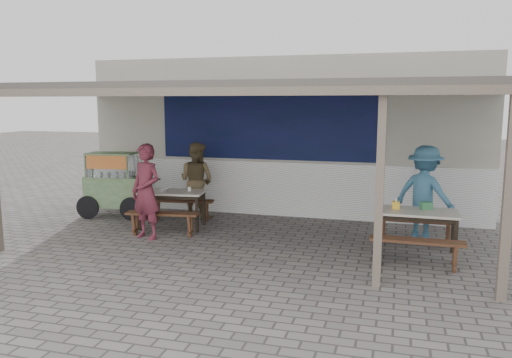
{
  "coord_description": "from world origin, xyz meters",
  "views": [
    {
      "loc": [
        2.57,
        -7.68,
        2.49
      ],
      "look_at": [
        0.11,
        0.9,
        1.13
      ],
      "focal_mm": 35.0,
      "sensor_mm": 36.0,
      "label": 1
    }
  ],
  "objects_px": {
    "bench_left_street": "(162,218)",
    "tissue_box": "(396,205)",
    "vendor_cart": "(114,182)",
    "patron_street_side": "(146,192)",
    "bench_left_wall": "(181,205)",
    "table_right": "(417,216)",
    "bench_right_street": "(417,247)",
    "donation_box": "(426,206)",
    "condiment_jar": "(189,189)",
    "table_left": "(172,195)",
    "condiment_bowl": "(163,190)",
    "patron_right_table": "(425,194)",
    "bench_right_wall": "(415,226)",
    "patron_wall_side": "(197,181)"
  },
  "relations": [
    {
      "from": "donation_box",
      "to": "patron_street_side",
      "type": "bearing_deg",
      "value": -174.92
    },
    {
      "from": "bench_left_wall",
      "to": "patron_street_side",
      "type": "distance_m",
      "value": 1.57
    },
    {
      "from": "vendor_cart",
      "to": "patron_street_side",
      "type": "distance_m",
      "value": 2.12
    },
    {
      "from": "bench_left_street",
      "to": "condiment_bowl",
      "type": "bearing_deg",
      "value": 105.51
    },
    {
      "from": "patron_street_side",
      "to": "bench_right_street",
      "type": "bearing_deg",
      "value": 12.37
    },
    {
      "from": "vendor_cart",
      "to": "tissue_box",
      "type": "relative_size",
      "value": 14.55
    },
    {
      "from": "bench_left_wall",
      "to": "vendor_cart",
      "type": "bearing_deg",
      "value": 173.42
    },
    {
      "from": "bench_left_wall",
      "to": "patron_right_table",
      "type": "bearing_deg",
      "value": -11.12
    },
    {
      "from": "bench_right_street",
      "to": "donation_box",
      "type": "height_order",
      "value": "donation_box"
    },
    {
      "from": "bench_right_wall",
      "to": "condiment_bowl",
      "type": "bearing_deg",
      "value": -177.12
    },
    {
      "from": "table_right",
      "to": "bench_left_wall",
      "type": "bearing_deg",
      "value": 166.62
    },
    {
      "from": "patron_wall_side",
      "to": "condiment_bowl",
      "type": "relative_size",
      "value": 9.27
    },
    {
      "from": "condiment_jar",
      "to": "patron_wall_side",
      "type": "bearing_deg",
      "value": 102.93
    },
    {
      "from": "bench_left_street",
      "to": "tissue_box",
      "type": "relative_size",
      "value": 11.79
    },
    {
      "from": "bench_left_street",
      "to": "condiment_jar",
      "type": "xyz_separation_m",
      "value": [
        0.24,
        0.74,
        0.46
      ]
    },
    {
      "from": "patron_wall_side",
      "to": "condiment_jar",
      "type": "distance_m",
      "value": 0.83
    },
    {
      "from": "bench_left_wall",
      "to": "bench_right_wall",
      "type": "distance_m",
      "value": 4.78
    },
    {
      "from": "table_left",
      "to": "bench_left_street",
      "type": "distance_m",
      "value": 0.71
    },
    {
      "from": "tissue_box",
      "to": "condiment_jar",
      "type": "distance_m",
      "value": 4.04
    },
    {
      "from": "table_left",
      "to": "vendor_cart",
      "type": "relative_size",
      "value": 0.79
    },
    {
      "from": "table_right",
      "to": "bench_right_wall",
      "type": "bearing_deg",
      "value": 90.0
    },
    {
      "from": "bench_left_street",
      "to": "patron_street_side",
      "type": "bearing_deg",
      "value": -138.67
    },
    {
      "from": "vendor_cart",
      "to": "condiment_jar",
      "type": "height_order",
      "value": "vendor_cart"
    },
    {
      "from": "patron_right_table",
      "to": "condiment_bowl",
      "type": "height_order",
      "value": "patron_right_table"
    },
    {
      "from": "patron_street_side",
      "to": "patron_wall_side",
      "type": "relative_size",
      "value": 1.06
    },
    {
      "from": "condiment_jar",
      "to": "bench_right_street",
      "type": "bearing_deg",
      "value": -17.93
    },
    {
      "from": "patron_wall_side",
      "to": "table_right",
      "type": "bearing_deg",
      "value": 173.31
    },
    {
      "from": "bench_left_street",
      "to": "bench_right_wall",
      "type": "xyz_separation_m",
      "value": [
        4.58,
        0.74,
        0.0
      ]
    },
    {
      "from": "patron_wall_side",
      "to": "bench_left_street",
      "type": "bearing_deg",
      "value": 99.91
    },
    {
      "from": "vendor_cart",
      "to": "patron_right_table",
      "type": "relative_size",
      "value": 0.99
    },
    {
      "from": "bench_left_wall",
      "to": "bench_right_wall",
      "type": "xyz_separation_m",
      "value": [
        4.76,
        -0.51,
        0.0
      ]
    },
    {
      "from": "vendor_cart",
      "to": "patron_street_side",
      "type": "height_order",
      "value": "patron_street_side"
    },
    {
      "from": "table_left",
      "to": "tissue_box",
      "type": "bearing_deg",
      "value": -14.65
    },
    {
      "from": "bench_left_wall",
      "to": "table_right",
      "type": "height_order",
      "value": "table_right"
    },
    {
      "from": "patron_right_table",
      "to": "condiment_bowl",
      "type": "xyz_separation_m",
      "value": [
        -4.97,
        -0.42,
        -0.1
      ]
    },
    {
      "from": "tissue_box",
      "to": "donation_box",
      "type": "height_order",
      "value": "donation_box"
    },
    {
      "from": "bench_right_wall",
      "to": "condiment_bowl",
      "type": "xyz_separation_m",
      "value": [
        -4.83,
        -0.17,
        0.44
      ]
    },
    {
      "from": "condiment_jar",
      "to": "condiment_bowl",
      "type": "bearing_deg",
      "value": -160.07
    },
    {
      "from": "bench_right_wall",
      "to": "table_right",
      "type": "bearing_deg",
      "value": -90.0
    },
    {
      "from": "bench_left_street",
      "to": "donation_box",
      "type": "height_order",
      "value": "donation_box"
    },
    {
      "from": "bench_left_wall",
      "to": "table_right",
      "type": "bearing_deg",
      "value": -22.3
    },
    {
      "from": "bench_left_street",
      "to": "bench_left_wall",
      "type": "bearing_deg",
      "value": 90.0
    },
    {
      "from": "bench_left_wall",
      "to": "patron_wall_side",
      "type": "bearing_deg",
      "value": 45.44
    },
    {
      "from": "bench_left_street",
      "to": "condiment_bowl",
      "type": "distance_m",
      "value": 0.76
    },
    {
      "from": "tissue_box",
      "to": "bench_left_wall",
      "type": "bearing_deg",
      "value": 165.73
    },
    {
      "from": "patron_street_side",
      "to": "patron_right_table",
      "type": "xyz_separation_m",
      "value": [
        4.92,
        1.22,
        -0.01
      ]
    },
    {
      "from": "condiment_jar",
      "to": "condiment_bowl",
      "type": "distance_m",
      "value": 0.52
    },
    {
      "from": "bench_left_wall",
      "to": "condiment_jar",
      "type": "distance_m",
      "value": 0.79
    },
    {
      "from": "table_left",
      "to": "patron_wall_side",
      "type": "relative_size",
      "value": 0.82
    },
    {
      "from": "table_left",
      "to": "vendor_cart",
      "type": "distance_m",
      "value": 1.77
    }
  ]
}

